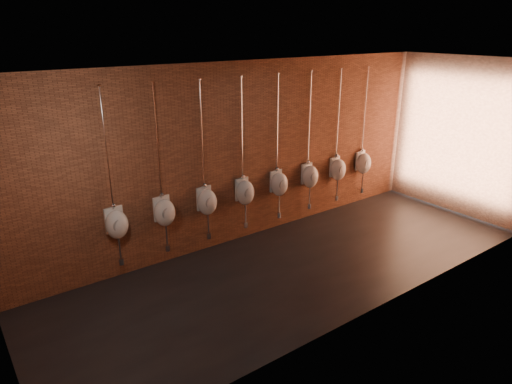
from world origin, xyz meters
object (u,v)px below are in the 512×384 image
urinal_6 (338,169)px  urinal_7 (363,163)px  urinal_0 (117,223)px  urinal_2 (207,201)px  urinal_1 (164,212)px  urinal_5 (310,176)px  urinal_4 (279,183)px  urinal_3 (245,192)px

urinal_6 → urinal_7: bearing=0.0°
urinal_0 → urinal_7: same height
urinal_2 → urinal_7: 3.92m
urinal_2 → urinal_6: size_ratio=1.00×
urinal_1 → urinal_2: (0.78, 0.00, 0.00)m
urinal_0 → urinal_1: size_ratio=1.00×
urinal_6 → urinal_0: bearing=180.0°
urinal_2 → urinal_5: 2.35m
urinal_6 → urinal_1: bearing=180.0°
urinal_0 → urinal_4: (3.14, 0.00, 0.00)m
urinal_3 → urinal_7: 3.14m
urinal_4 → urinal_7: size_ratio=1.00×
urinal_4 → urinal_6: 1.57m
urinal_4 → urinal_6: bearing=0.0°
urinal_3 → urinal_7: same height
urinal_1 → urinal_7: 4.70m
urinal_6 → urinal_7: size_ratio=1.00×
urinal_2 → urinal_0: bearing=180.0°
urinal_0 → urinal_2: bearing=0.0°
urinal_0 → urinal_4: size_ratio=1.00×
urinal_4 → urinal_7: (2.35, 0.00, 0.00)m
urinal_0 → urinal_4: 3.14m
urinal_4 → urinal_3: bearing=180.0°
urinal_1 → urinal_7: size_ratio=1.00×
urinal_1 → urinal_6: (3.92, 0.00, 0.00)m
urinal_1 → urinal_2: same height
urinal_4 → urinal_0: bearing=180.0°
urinal_3 → urinal_0: bearing=180.0°
urinal_7 → urinal_2: bearing=180.0°
urinal_4 → urinal_7: bearing=0.0°
urinal_3 → urinal_6: (2.35, 0.00, 0.00)m
urinal_1 → urinal_0: bearing=180.0°
urinal_0 → urinal_2: size_ratio=1.00×
urinal_5 → urinal_7: size_ratio=1.00×
urinal_3 → urinal_6: same height
urinal_0 → urinal_3: (2.35, 0.00, 0.00)m
urinal_1 → urinal_4: 2.35m
urinal_6 → urinal_5: bearing=180.0°
urinal_0 → urinal_7: 5.49m
urinal_7 → urinal_3: bearing=180.0°
urinal_2 → urinal_4: size_ratio=1.00×
urinal_3 → urinal_5: (1.57, 0.00, 0.00)m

